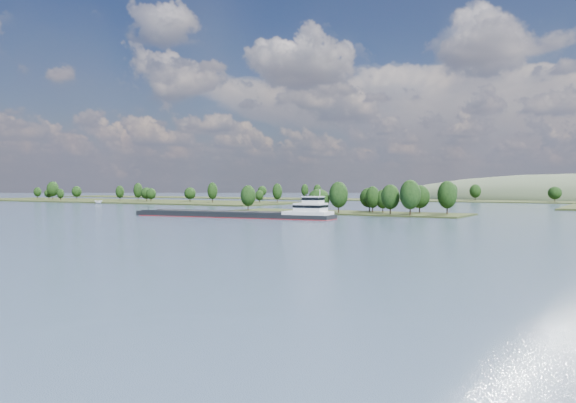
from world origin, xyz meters
The scene contains 6 objects.
ground centered at (0.00, 120.00, 0.00)m, with size 1800.00×1800.00×0.00m, color #334258.
tree_island centered at (7.36, 178.58, 4.07)m, with size 100.00×30.15×13.99m.
left_bank centered at (-229.00, 260.05, 0.95)m, with size 300.00×80.00×16.03m.
back_shoreline centered at (7.45, 399.81, 0.65)m, with size 900.00×60.00×13.90m.
cargo_barge centered at (-16.07, 133.45, 1.33)m, with size 78.45×17.81×10.54m.
motorboat centered at (-187.17, 211.98, 1.29)m, with size 2.51×6.67×2.57m, color silver.
Camera 1 is at (100.96, -25.96, 10.80)m, focal length 35.00 mm.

